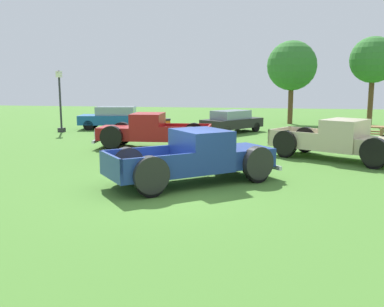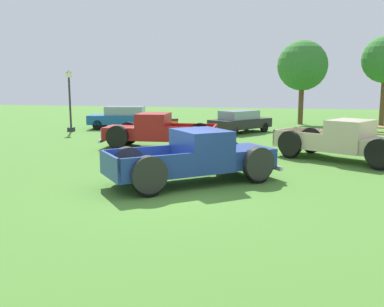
{
  "view_description": "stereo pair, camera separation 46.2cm",
  "coord_description": "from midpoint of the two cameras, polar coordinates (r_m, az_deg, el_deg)",
  "views": [
    {
      "loc": [
        2.68,
        -11.32,
        2.98
      ],
      "look_at": [
        0.44,
        0.99,
        0.9
      ],
      "focal_mm": 39.97,
      "sensor_mm": 36.0,
      "label": 1
    },
    {
      "loc": [
        3.13,
        -11.23,
        2.98
      ],
      "look_at": [
        0.44,
        0.99,
        0.9
      ],
      "focal_mm": 39.97,
      "sensor_mm": 36.0,
      "label": 2
    }
  ],
  "objects": [
    {
      "name": "ground_plane",
      "position": [
        12.02,
        -1.99,
        -4.93
      ],
      "size": [
        80.0,
        80.0,
        0.0
      ],
      "primitive_type": "plane",
      "color": "#477A2D"
    },
    {
      "name": "lamp_post_near",
      "position": [
        27.25,
        -15.53,
        6.93
      ],
      "size": [
        0.36,
        0.36,
        3.72
      ],
      "color": "#2D2D33",
      "rests_on": "ground_plane"
    },
    {
      "name": "trash_can",
      "position": [
        24.55,
        -1.98,
        3.59
      ],
      "size": [
        0.59,
        0.59,
        0.95
      ],
      "color": "orange",
      "rests_on": "ground_plane"
    },
    {
      "name": "pickup_truck_behind_left",
      "position": [
        19.78,
        -4.65,
        2.97
      ],
      "size": [
        5.34,
        2.35,
        1.6
      ],
      "color": "maroon",
      "rests_on": "ground_plane"
    },
    {
      "name": "pickup_truck_foreground",
      "position": [
        12.88,
        2.53,
        -0.49
      ],
      "size": [
        5.2,
        4.7,
        1.59
      ],
      "color": "navy",
      "rests_on": "ground_plane"
    },
    {
      "name": "sedan_distant_a",
      "position": [
        25.8,
        6.94,
        4.31
      ],
      "size": [
        3.67,
        4.2,
        1.34
      ],
      "color": "black",
      "rests_on": "ground_plane"
    },
    {
      "name": "sedan_distant_b",
      "position": [
        28.23,
        -8.65,
        4.83
      ],
      "size": [
        4.6,
        2.54,
        1.45
      ],
      "color": "#195699",
      "rests_on": "ground_plane"
    },
    {
      "name": "picnic_table",
      "position": [
        23.79,
        23.68,
        2.65
      ],
      "size": [
        2.17,
        1.96,
        0.78
      ],
      "color": "olive",
      "rests_on": "ground_plane"
    },
    {
      "name": "oak_tree_east",
      "position": [
        32.06,
        14.94,
        11.25
      ],
      "size": [
        3.55,
        3.55,
        5.96
      ],
      "color": "brown",
      "rests_on": "ground_plane"
    },
    {
      "name": "pickup_truck_behind_right",
      "position": [
        17.34,
        21.21,
        1.44
      ],
      "size": [
        5.4,
        4.26,
        1.59
      ],
      "color": "#C6B793",
      "rests_on": "ground_plane"
    }
  ]
}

